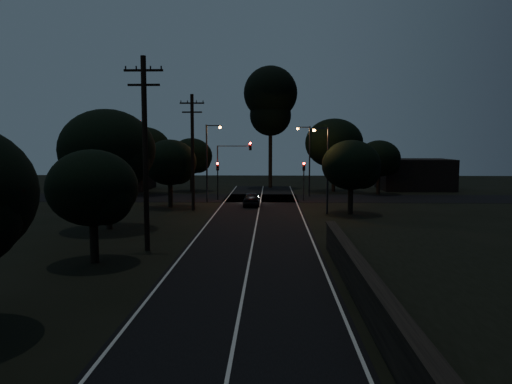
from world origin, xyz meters
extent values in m
plane|color=black|center=(0.00, 0.00, 0.00)|extent=(160.00, 160.00, 0.00)
cube|color=black|center=(0.00, 22.00, 0.01)|extent=(8.00, 70.00, 0.02)
cube|color=black|center=(0.00, 42.00, 0.01)|extent=(60.00, 8.00, 0.02)
cube|color=beige|center=(0.00, 22.00, 0.03)|extent=(0.12, 70.00, 0.01)
cube|color=beige|center=(-3.75, 22.00, 0.03)|extent=(0.12, 70.00, 0.01)
cube|color=beige|center=(3.75, 22.00, 0.03)|extent=(0.12, 70.00, 0.01)
cube|color=black|center=(4.60, 3.00, 0.75)|extent=(0.40, 26.00, 1.50)
cube|color=black|center=(4.60, 3.00, 1.55)|extent=(0.55, 26.00, 0.10)
cube|color=black|center=(8.00, 3.00, 0.60)|extent=(6.50, 26.00, 1.20)
cylinder|color=black|center=(-6.00, 15.00, 5.50)|extent=(0.30, 0.30, 11.00)
cube|color=black|center=(-6.00, 15.00, 10.20)|extent=(2.20, 0.12, 0.12)
cube|color=black|center=(-6.00, 15.00, 9.40)|extent=(1.80, 0.12, 0.12)
cylinder|color=black|center=(-6.00, 32.00, 5.25)|extent=(0.30, 0.30, 10.50)
cube|color=black|center=(-6.00, 32.00, 9.70)|extent=(2.20, 0.12, 0.12)
cube|color=black|center=(-6.00, 32.00, 8.90)|extent=(1.80, 0.12, 0.12)
cylinder|color=black|center=(-8.00, 12.00, 1.09)|extent=(0.44, 0.44, 2.17)
ellipsoid|color=black|center=(-8.00, 12.00, 3.90)|extent=(4.61, 4.61, 3.92)
sphere|color=black|center=(-7.19, 11.54, 3.44)|extent=(2.77, 2.77, 2.77)
cylinder|color=black|center=(-10.50, 22.00, 1.57)|extent=(0.44, 0.44, 3.13)
ellipsoid|color=black|center=(-10.50, 22.00, 5.67)|extent=(6.77, 6.77, 5.75)
sphere|color=black|center=(-9.32, 21.32, 5.00)|extent=(4.06, 4.06, 4.06)
cylinder|color=black|center=(-8.50, 34.00, 1.20)|extent=(0.44, 0.44, 2.39)
ellipsoid|color=black|center=(-8.50, 34.00, 4.30)|extent=(5.10, 5.10, 4.34)
sphere|color=black|center=(-7.61, 33.49, 3.79)|extent=(3.06, 3.06, 3.06)
cylinder|color=black|center=(-9.00, 50.00, 1.24)|extent=(0.44, 0.44, 2.48)
ellipsoid|color=black|center=(-9.00, 50.00, 4.47)|extent=(5.31, 5.31, 4.51)
sphere|color=black|center=(-8.07, 49.47, 3.94)|extent=(3.19, 3.19, 3.19)
cylinder|color=black|center=(-14.00, 46.00, 1.49)|extent=(0.44, 0.44, 2.99)
ellipsoid|color=black|center=(-14.00, 46.00, 5.35)|extent=(6.29, 6.29, 5.35)
sphere|color=black|center=(-12.90, 45.37, 4.72)|extent=(3.77, 3.77, 3.77)
cylinder|color=black|center=(9.00, 50.00, 1.68)|extent=(0.44, 0.44, 3.37)
ellipsoid|color=black|center=(9.00, 50.00, 6.09)|extent=(7.25, 7.25, 6.16)
sphere|color=black|center=(10.27, 49.28, 5.36)|extent=(4.35, 4.35, 4.35)
cylinder|color=black|center=(14.00, 47.00, 1.19)|extent=(0.44, 0.44, 2.38)
ellipsoid|color=black|center=(14.00, 47.00, 4.28)|extent=(5.07, 5.07, 4.31)
sphere|color=black|center=(14.89, 46.49, 3.77)|extent=(3.04, 3.04, 3.04)
cylinder|color=black|center=(8.00, 30.00, 1.19)|extent=(0.44, 0.44, 2.38)
ellipsoid|color=black|center=(8.00, 30.00, 4.27)|extent=(5.04, 5.04, 4.29)
sphere|color=black|center=(8.88, 29.50, 3.76)|extent=(3.03, 3.03, 3.03)
cylinder|color=black|center=(1.00, 55.00, 4.51)|extent=(0.50, 0.50, 9.03)
sphere|color=black|center=(1.00, 55.00, 12.80)|extent=(7.22, 7.22, 7.22)
sphere|color=black|center=(1.00, 55.00, 9.85)|extent=(5.58, 5.58, 5.58)
cube|color=black|center=(-20.00, 52.00, 2.20)|extent=(10.00, 8.00, 4.40)
cube|color=black|center=(20.00, 53.00, 2.00)|extent=(9.00, 7.00, 4.00)
cylinder|color=black|center=(-4.60, 40.00, 1.60)|extent=(0.12, 0.12, 3.20)
cube|color=black|center=(-4.60, 40.00, 3.65)|extent=(0.28, 0.22, 0.90)
sphere|color=#FF0705|center=(-4.60, 39.87, 3.95)|extent=(0.22, 0.22, 0.22)
cylinder|color=black|center=(4.60, 40.00, 1.60)|extent=(0.12, 0.12, 3.20)
cube|color=black|center=(4.60, 40.00, 3.65)|extent=(0.28, 0.22, 0.90)
sphere|color=#FF0705|center=(4.60, 39.87, 3.95)|extent=(0.22, 0.22, 0.22)
cylinder|color=black|center=(-4.60, 40.00, 2.50)|extent=(0.12, 0.12, 5.00)
cube|color=black|center=(-1.10, 40.00, 5.80)|extent=(0.28, 0.22, 0.90)
sphere|color=#FF0705|center=(-1.10, 39.87, 6.10)|extent=(0.22, 0.22, 0.22)
cube|color=black|center=(-2.85, 40.00, 5.80)|extent=(3.50, 0.08, 0.08)
cylinder|color=black|center=(-5.50, 38.00, 4.00)|extent=(0.16, 0.16, 8.00)
cube|color=black|center=(-4.80, 38.00, 7.90)|extent=(1.40, 0.10, 0.10)
cube|color=black|center=(-4.10, 38.00, 7.85)|extent=(0.35, 0.22, 0.12)
sphere|color=orange|center=(-4.10, 38.00, 7.75)|extent=(0.26, 0.26, 0.26)
cylinder|color=black|center=(5.50, 44.00, 4.00)|extent=(0.16, 0.16, 8.00)
cube|color=black|center=(4.80, 44.00, 7.90)|extent=(1.40, 0.10, 0.10)
cube|color=black|center=(4.10, 44.00, 7.85)|extent=(0.35, 0.22, 0.12)
sphere|color=orange|center=(4.10, 44.00, 7.75)|extent=(0.26, 0.26, 0.26)
cylinder|color=black|center=(6.00, 30.00, 3.75)|extent=(0.16, 0.16, 7.50)
cube|color=black|center=(5.40, 30.00, 7.40)|extent=(1.20, 0.10, 0.10)
cube|color=black|center=(4.80, 30.00, 7.35)|extent=(0.35, 0.22, 0.12)
sphere|color=orange|center=(4.80, 30.00, 7.25)|extent=(0.26, 0.26, 0.26)
imported|color=black|center=(-0.77, 35.30, 0.68)|extent=(1.65, 4.03, 1.37)
camera|label=1|loc=(1.15, -13.08, 6.22)|focal=35.00mm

